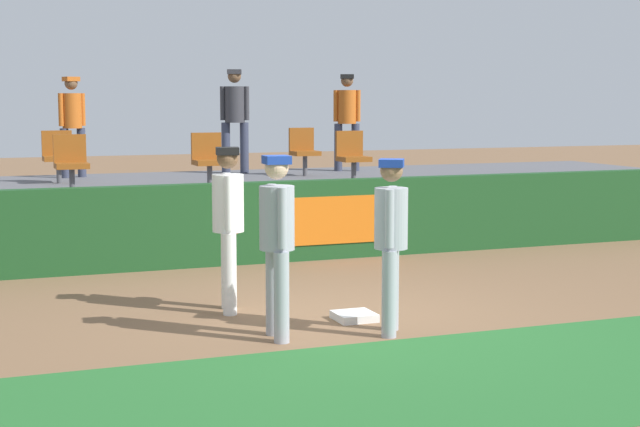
{
  "coord_description": "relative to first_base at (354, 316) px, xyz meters",
  "views": [
    {
      "loc": [
        -3.62,
        -9.08,
        2.28
      ],
      "look_at": [
        0.18,
        0.91,
        1.0
      ],
      "focal_mm": 54.05,
      "sensor_mm": 36.0,
      "label": 1
    }
  ],
  "objects": [
    {
      "name": "bleacher_platform",
      "position": [
        -0.18,
        6.28,
        0.42
      ],
      "size": [
        18.0,
        4.8,
        0.93
      ],
      "primitive_type": "cube",
      "color": "#59595E",
      "rests_on": "ground_plane"
    },
    {
      "name": "player_runner_visitor",
      "position": [
        0.11,
        -0.65,
        0.95
      ],
      "size": [
        0.44,
        0.44,
        1.7
      ],
      "rotation": [
        0.0,
        0.0,
        -2.09
      ],
      "color": "#9EA3AD",
      "rests_on": "ground_plane"
    },
    {
      "name": "seat_back_left",
      "position": [
        -2.24,
        6.95,
        1.36
      ],
      "size": [
        0.47,
        0.44,
        0.84
      ],
      "color": "#4C4C51",
      "rests_on": "bleacher_platform"
    },
    {
      "name": "spectator_casual",
      "position": [
        -1.89,
        7.99,
        1.88
      ],
      "size": [
        0.46,
        0.41,
        1.72
      ],
      "rotation": [
        0.0,
        0.0,
        3.45
      ],
      "color": "#33384C",
      "rests_on": "bleacher_platform"
    },
    {
      "name": "spectator_capped",
      "position": [
        3.09,
        7.71,
        1.93
      ],
      "size": [
        0.48,
        0.44,
        1.8
      ],
      "rotation": [
        0.0,
        0.0,
        2.8
      ],
      "color": "#33384C",
      "rests_on": "bleacher_platform"
    },
    {
      "name": "first_base",
      "position": [
        0.0,
        0.0,
        0.0
      ],
      "size": [
        0.4,
        0.4,
        0.08
      ],
      "primitive_type": "cube",
      "color": "white",
      "rests_on": "ground_plane"
    },
    {
      "name": "player_coach_visitor",
      "position": [
        -0.99,
        -0.45,
        0.97
      ],
      "size": [
        0.35,
        0.49,
        1.75
      ],
      "rotation": [
        0.0,
        0.0,
        -1.64
      ],
      "color": "#9EA3AD",
      "rests_on": "ground_plane"
    },
    {
      "name": "player_fielder_home",
      "position": [
        -1.1,
        0.86,
        0.98
      ],
      "size": [
        0.42,
        0.53,
        1.77
      ],
      "rotation": [
        0.0,
        0.0,
        -1.78
      ],
      "color": "white",
      "rests_on": "ground_plane"
    },
    {
      "name": "seat_front_left",
      "position": [
        -2.24,
        5.15,
        1.36
      ],
      "size": [
        0.46,
        0.44,
        0.84
      ],
      "color": "#4C4C51",
      "rests_on": "bleacher_platform"
    },
    {
      "name": "spectator_hooded",
      "position": [
        0.97,
        7.9,
        1.97
      ],
      "size": [
        0.5,
        0.45,
        1.87
      ],
      "rotation": [
        0.0,
        0.0,
        2.82
      ],
      "color": "#33384C",
      "rests_on": "bleacher_platform"
    },
    {
      "name": "seat_front_center",
      "position": [
        -0.22,
        5.15,
        1.36
      ],
      "size": [
        0.46,
        0.44,
        0.84
      ],
      "color": "#4C4C51",
      "rests_on": "bleacher_platform"
    },
    {
      "name": "seat_front_right",
      "position": [
        2.13,
        5.15,
        1.36
      ],
      "size": [
        0.46,
        0.44,
        0.84
      ],
      "color": "#4C4C51",
      "rests_on": "bleacher_platform"
    },
    {
      "name": "field_wall",
      "position": [
        -0.18,
        3.71,
        0.53
      ],
      "size": [
        18.0,
        0.26,
        1.13
      ],
      "color": "#19471E",
      "rests_on": "ground_plane"
    },
    {
      "name": "grass_foreground_strip",
      "position": [
        -0.18,
        -2.31,
        -0.04
      ],
      "size": [
        18.0,
        2.8,
        0.01
      ],
      "primitive_type": "cube",
      "color": "#26662B",
      "rests_on": "ground_plane"
    },
    {
      "name": "ground_plane",
      "position": [
        -0.18,
        0.09,
        -0.04
      ],
      "size": [
        60.0,
        60.0,
        0.0
      ],
      "primitive_type": "plane",
      "color": "brown"
    },
    {
      "name": "seat_back_right",
      "position": [
        1.96,
        6.95,
        1.36
      ],
      "size": [
        0.45,
        0.44,
        0.84
      ],
      "color": "#4C4C51",
      "rests_on": "bleacher_platform"
    }
  ]
}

